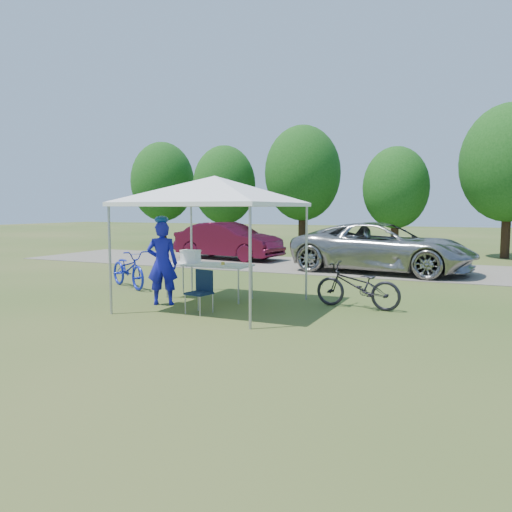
{
  "coord_description": "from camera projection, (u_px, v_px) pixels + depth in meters",
  "views": [
    {
      "loc": [
        5.03,
        -9.11,
        2.07
      ],
      "look_at": [
        0.04,
        2.0,
        0.9
      ],
      "focal_mm": 35.0,
      "sensor_mm": 36.0,
      "label": 1
    }
  ],
  "objects": [
    {
      "name": "canopy",
      "position": [
        215.0,
        180.0,
        10.26
      ],
      "size": [
        4.53,
        4.53,
        3.0
      ],
      "color": "#A5A5AA",
      "rests_on": "ground"
    },
    {
      "name": "cooler",
      "position": [
        191.0,
        256.0,
        11.56
      ],
      "size": [
        0.41,
        0.28,
        0.3
      ],
      "color": "white",
      "rests_on": "folding_table"
    },
    {
      "name": "gravel_strip",
      "position": [
        324.0,
        266.0,
        17.78
      ],
      "size": [
        24.0,
        5.0,
        0.02
      ],
      "primitive_type": "cube",
      "color": "gray",
      "rests_on": "ground"
    },
    {
      "name": "sedan",
      "position": [
        228.0,
        241.0,
        20.05
      ],
      "size": [
        4.65,
        2.16,
        1.47
      ],
      "primitive_type": "imported",
      "rotation": [
        0.0,
        0.0,
        1.43
      ],
      "color": "#4A0C1F",
      "rests_on": "gravel_strip"
    },
    {
      "name": "bike_blue",
      "position": [
        128.0,
        269.0,
        12.97
      ],
      "size": [
        1.96,
        1.46,
        0.98
      ],
      "primitive_type": "imported",
      "rotation": [
        0.0,
        0.0,
        1.08
      ],
      "color": "#1523BD",
      "rests_on": "ground"
    },
    {
      "name": "ice_cream_cup",
      "position": [
        223.0,
        263.0,
        11.17
      ],
      "size": [
        0.08,
        0.08,
        0.06
      ],
      "primitive_type": "cylinder",
      "color": "yellow",
      "rests_on": "folding_table"
    },
    {
      "name": "ground",
      "position": [
        216.0,
        306.0,
        10.52
      ],
      "size": [
        100.0,
        100.0,
        0.0
      ],
      "primitive_type": "plane",
      "color": "#2D5119",
      "rests_on": "ground"
    },
    {
      "name": "folding_table",
      "position": [
        209.0,
        266.0,
        11.38
      ],
      "size": [
        1.95,
        0.81,
        0.8
      ],
      "color": "white",
      "rests_on": "ground"
    },
    {
      "name": "bike_dark",
      "position": [
        357.0,
        286.0,
        10.28
      ],
      "size": [
        1.85,
        0.8,
        0.94
      ],
      "primitive_type": "imported",
      "rotation": [
        0.0,
        0.0,
        -1.67
      ],
      "color": "black",
      "rests_on": "ground"
    },
    {
      "name": "treeline",
      "position": [
        356.0,
        176.0,
        23.05
      ],
      "size": [
        24.89,
        4.28,
        6.3
      ],
      "color": "#382314",
      "rests_on": "ground"
    },
    {
      "name": "folding_chair",
      "position": [
        202.0,
        288.0,
        9.86
      ],
      "size": [
        0.5,
        0.52,
        0.84
      ],
      "rotation": [
        0.0,
        0.0,
        -0.19
      ],
      "color": "#0D1B31",
      "rests_on": "ground"
    },
    {
      "name": "cyclist",
      "position": [
        162.0,
        263.0,
        10.63
      ],
      "size": [
        0.77,
        0.65,
        1.79
      ],
      "primitive_type": "imported",
      "rotation": [
        0.0,
        0.0,
        3.55
      ],
      "color": "#1617B6",
      "rests_on": "ground"
    },
    {
      "name": "minivan",
      "position": [
        383.0,
        247.0,
        15.98
      ],
      "size": [
        5.97,
        3.22,
        1.59
      ],
      "primitive_type": "imported",
      "rotation": [
        0.0,
        0.0,
        1.47
      ],
      "color": "#A1A19D",
      "rests_on": "gravel_strip"
    }
  ]
}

